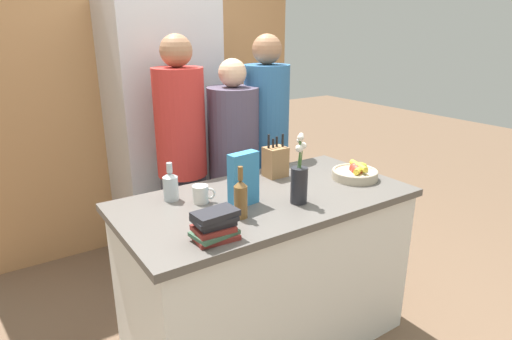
{
  "coord_description": "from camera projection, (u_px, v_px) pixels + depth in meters",
  "views": [
    {
      "loc": [
        -1.24,
        -1.74,
        1.77
      ],
      "look_at": [
        0.0,
        0.1,
        1.03
      ],
      "focal_mm": 30.0,
      "sensor_mm": 36.0,
      "label": 1
    }
  ],
  "objects": [
    {
      "name": "person_in_blue",
      "position": [
        234.0,
        162.0,
        2.96
      ],
      "size": [
        0.35,
        0.35,
        1.59
      ],
      "rotation": [
        0.0,
        0.0,
        0.19
      ],
      "color": "#383842",
      "rests_on": "ground_plane"
    },
    {
      "name": "flower_vase",
      "position": [
        299.0,
        181.0,
        2.17
      ],
      "size": [
        0.09,
        0.09,
        0.37
      ],
      "color": "#232328",
      "rests_on": "kitchen_island"
    },
    {
      "name": "person_in_red_tee",
      "position": [
        266.0,
        143.0,
        3.07
      ],
      "size": [
        0.32,
        0.32,
        1.74
      ],
      "rotation": [
        0.0,
        0.0,
        0.43
      ],
      "color": "#383842",
      "rests_on": "ground_plane"
    },
    {
      "name": "knife_block",
      "position": [
        275.0,
        161.0,
        2.58
      ],
      "size": [
        0.13,
        0.11,
        0.27
      ],
      "color": "olive",
      "rests_on": "kitchen_island"
    },
    {
      "name": "person_at_sink",
      "position": [
        182.0,
        153.0,
        2.82
      ],
      "size": [
        0.33,
        0.33,
        1.74
      ],
      "rotation": [
        0.0,
        0.0,
        0.12
      ],
      "color": "#383842",
      "rests_on": "ground_plane"
    },
    {
      "name": "kitchen_island",
      "position": [
        266.0,
        270.0,
        2.44
      ],
      "size": [
        1.58,
        0.81,
        0.91
      ],
      "color": "silver",
      "rests_on": "ground_plane"
    },
    {
      "name": "book_stack",
      "position": [
        215.0,
        225.0,
        1.81
      ],
      "size": [
        0.2,
        0.15,
        0.13
      ],
      "color": "maroon",
      "rests_on": "kitchen_island"
    },
    {
      "name": "bottle_oil",
      "position": [
        241.0,
        198.0,
        2.01
      ],
      "size": [
        0.06,
        0.06,
        0.25
      ],
      "color": "brown",
      "rests_on": "kitchen_island"
    },
    {
      "name": "cereal_box",
      "position": [
        243.0,
        179.0,
        2.14
      ],
      "size": [
        0.17,
        0.08,
        0.28
      ],
      "color": "teal",
      "rests_on": "kitchen_island"
    },
    {
      "name": "back_wall_wood",
      "position": [
        146.0,
        88.0,
        3.54
      ],
      "size": [
        2.78,
        0.12,
        2.6
      ],
      "color": "#AD7A4C",
      "rests_on": "ground_plane"
    },
    {
      "name": "fruit_bowl",
      "position": [
        356.0,
        172.0,
        2.55
      ],
      "size": [
        0.27,
        0.27,
        0.1
      ],
      "color": "tan",
      "rests_on": "kitchen_island"
    },
    {
      "name": "refrigerator",
      "position": [
        164.0,
        133.0,
        3.35
      ],
      "size": [
        0.76,
        0.62,
        1.97
      ],
      "color": "#B7B7BC",
      "rests_on": "ground_plane"
    },
    {
      "name": "ground_plane",
      "position": [
        265.0,
        336.0,
        2.58
      ],
      "size": [
        14.0,
        14.0,
        0.0
      ],
      "primitive_type": "plane",
      "color": "brown"
    },
    {
      "name": "bottle_vinegar",
      "position": [
        171.0,
        185.0,
        2.22
      ],
      "size": [
        0.08,
        0.08,
        0.2
      ],
      "color": "#B2BCC1",
      "rests_on": "kitchen_island"
    },
    {
      "name": "coffee_mug",
      "position": [
        201.0,
        194.0,
        2.2
      ],
      "size": [
        0.11,
        0.09,
        0.09
      ],
      "color": "silver",
      "rests_on": "kitchen_island"
    }
  ]
}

